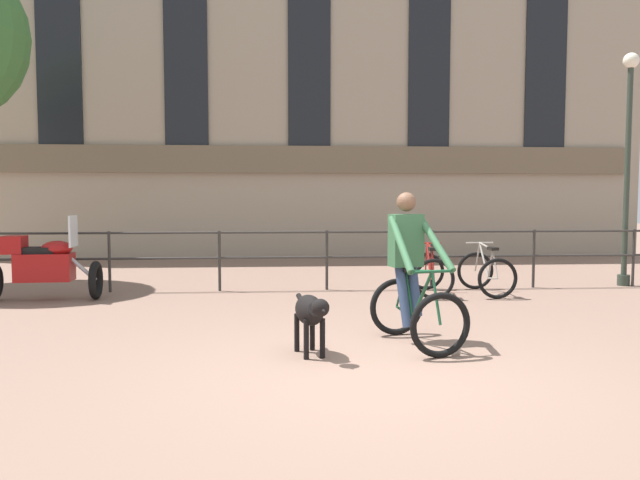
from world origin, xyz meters
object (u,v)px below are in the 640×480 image
cyclist_with_bike (412,276)px  street_lamp (628,156)px  dog (311,312)px  parked_bicycle_near_lamp (430,273)px  parked_motorcycle (44,265)px  parked_bicycle_mid_left (486,273)px

cyclist_with_bike → street_lamp: bearing=27.6°
dog → street_lamp: street_lamp is taller
cyclist_with_bike → street_lamp: size_ratio=0.40×
dog → parked_bicycle_near_lamp: parked_bicycle_near_lamp is taller
parked_motorcycle → parked_bicycle_mid_left: size_ratio=1.51×
dog → street_lamp: bearing=23.1°
parked_bicycle_near_lamp → parked_bicycle_mid_left: (0.97, -0.00, 0.00)m
parked_motorcycle → parked_bicycle_near_lamp: parked_motorcycle is taller
parked_bicycle_mid_left → parked_motorcycle: bearing=-0.1°
cyclist_with_bike → parked_motorcycle: bearing=135.4°
parked_motorcycle → street_lamp: (10.09, 0.91, 1.82)m
dog → parked_bicycle_near_lamp: (2.22, 3.86, -0.10)m
parked_bicycle_near_lamp → parked_bicycle_mid_left: size_ratio=1.05×
parked_bicycle_mid_left → street_lamp: street_lamp is taller
parked_bicycle_near_lamp → parked_bicycle_mid_left: bearing=-173.6°
cyclist_with_bike → parked_bicycle_near_lamp: (1.06, 3.37, -0.41)m
cyclist_with_bike → parked_bicycle_mid_left: 3.95m
dog → street_lamp: size_ratio=0.21×
cyclist_with_bike → parked_motorcycle: (-5.19, 3.23, -0.20)m
dog → parked_motorcycle: (-4.02, 3.72, 0.10)m
parked_motorcycle → dog: bearing=-135.7°
cyclist_with_bike → dog: bearing=-169.8°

